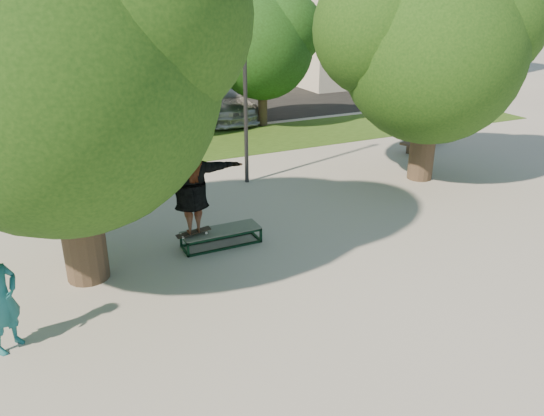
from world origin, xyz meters
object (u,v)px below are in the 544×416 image
car_grey (136,106)px  grind_box (221,237)px  car_dark (116,101)px  car_silver_a (16,122)px  car_silver_b (215,100)px  tree_left (50,54)px  tree_right (430,42)px  bench (423,138)px  lamppost (245,77)px  bystander (1,299)px

car_grey → grind_box: bearing=-85.8°
car_dark → car_grey: 1.44m
car_silver_a → car_grey: (4.91, 1.13, -0.02)m
car_silver_b → car_silver_a: bearing=179.3°
car_silver_b → tree_left: bearing=-122.9°
tree_left → car_silver_b: 15.11m
car_silver_a → car_dark: size_ratio=0.96×
car_grey → car_dark: bearing=125.4°
grind_box → car_grey: bearing=85.9°
tree_right → car_silver_a: (-11.08, 10.42, -3.38)m
bench → car_dark: (-9.35, 10.19, 0.35)m
car_silver_b → lamppost: bearing=-106.2°
car_silver_a → car_silver_b: bearing=-8.4°
grind_box → bench: 10.65m
bench → car_dark: car_dark is taller
car_silver_a → car_silver_b: size_ratio=0.74×
tree_right → lamppost: size_ratio=1.07×
tree_left → lamppost: size_ratio=1.16×
tree_right → car_silver_a: size_ratio=1.56×
bystander → bench: (14.12, 6.57, -0.55)m
bench → car_silver_b: (-5.29, 8.02, 0.45)m
bystander → car_grey: 16.40m
car_dark → car_silver_a: bearing=-161.7°
grind_box → car_silver_a: (-3.94, 12.24, 0.52)m
grind_box → bystander: bystander is taller
bench → car_silver_a: bearing=127.9°
tree_right → bench: (2.52, 2.64, -3.73)m
lamppost → bystander: 9.15m
grind_box → bench: (9.66, 4.47, 0.18)m
bystander → car_dark: 17.43m
car_silver_a → tree_right: bearing=-53.3°
car_dark → car_silver_b: size_ratio=0.77×
car_dark → car_silver_b: car_silver_b is taller
tree_left → bench: bearing=20.0°
lamppost → car_silver_a: lamppost is taller
tree_left → car_dark: (3.38, 14.82, -3.71)m
car_silver_b → car_dark: bearing=149.4°
tree_left → car_dark: tree_left is taller
tree_left → tree_right: (10.21, 1.99, -0.33)m
tree_right → car_silver_b: (-2.77, 10.66, -3.27)m
tree_right → car_grey: bearing=118.1°
bench → car_grey: car_grey is taller
lamppost → grind_box: (-2.22, -3.74, -2.96)m
tree_left → tree_right: size_ratio=1.09×
car_grey → lamppost: bearing=-74.2°
car_dark → car_grey: (0.66, -1.28, -0.02)m
tree_right → lamppost: (-4.92, 1.92, -0.94)m
lamppost → car_dark: (-1.91, 10.92, -2.43)m
bystander → tree_right: bearing=-24.3°
grind_box → car_silver_b: bearing=70.7°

